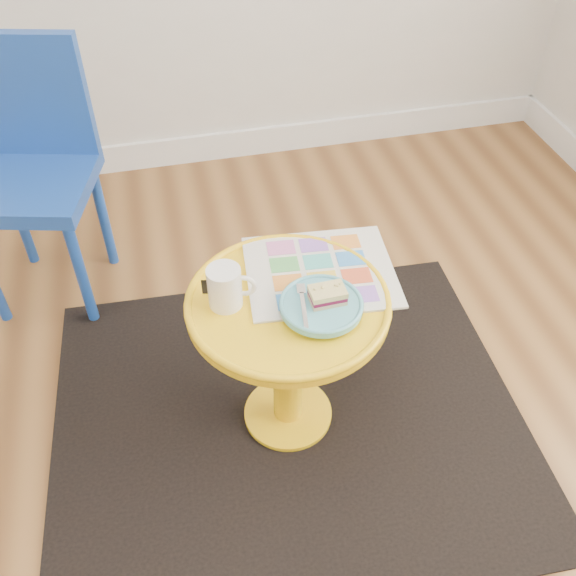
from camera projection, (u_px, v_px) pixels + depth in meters
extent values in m
cube|color=white|center=(95.00, 161.00, 2.68)|extent=(4.00, 0.02, 0.12)
cube|color=black|center=(288.00, 415.00, 1.82)|extent=(1.35, 1.16, 0.01)
cylinder|color=yellow|center=(288.00, 413.00, 1.81)|extent=(0.25, 0.25, 0.02)
cylinder|color=yellow|center=(288.00, 364.00, 1.66)|extent=(0.08, 0.08, 0.41)
cylinder|color=yellow|center=(288.00, 304.00, 1.51)|extent=(0.48, 0.48, 0.02)
cylinder|color=#1843A2|center=(82.00, 276.00, 1.97)|extent=(0.03, 0.03, 0.38)
cylinder|color=#1843A2|center=(20.00, 218.00, 2.18)|extent=(0.03, 0.03, 0.38)
cylinder|color=#1843A2|center=(104.00, 219.00, 2.18)|extent=(0.03, 0.03, 0.38)
cube|color=#1843A2|center=(30.00, 186.00, 1.92)|extent=(0.44, 0.44, 0.05)
cube|color=#1843A2|center=(27.00, 96.00, 1.89)|extent=(0.36, 0.13, 0.38)
cube|color=silver|center=(320.00, 271.00, 1.57)|extent=(0.39, 0.34, 0.01)
cylinder|color=white|center=(225.00, 287.00, 1.46)|extent=(0.08, 0.08, 0.10)
torus|color=white|center=(244.00, 286.00, 1.46)|extent=(0.06, 0.03, 0.06)
cylinder|color=#D1B78C|center=(223.00, 272.00, 1.43)|extent=(0.07, 0.07, 0.01)
cylinder|color=#5DB4C5|center=(321.00, 309.00, 1.47)|extent=(0.07, 0.07, 0.01)
cylinder|color=#5DB4C5|center=(321.00, 305.00, 1.46)|extent=(0.19, 0.19, 0.01)
cube|color=#D3BC8C|center=(327.00, 299.00, 1.46)|extent=(0.08, 0.06, 0.01)
cube|color=maroon|center=(327.00, 296.00, 1.45)|extent=(0.08, 0.06, 0.01)
cube|color=#EADB8C|center=(328.00, 292.00, 1.44)|extent=(0.08, 0.06, 0.01)
cube|color=silver|center=(304.00, 310.00, 1.44)|extent=(0.03, 0.12, 0.00)
cube|color=silver|center=(301.00, 289.00, 1.49)|extent=(0.02, 0.03, 0.00)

